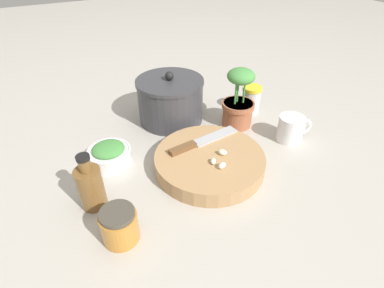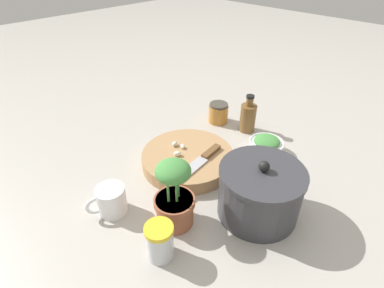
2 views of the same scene
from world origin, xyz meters
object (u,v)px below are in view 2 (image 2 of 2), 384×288
object	(u,v)px
spice_jar	(160,241)
oil_bottle	(248,117)
chef_knife	(200,161)
cutting_board	(189,158)
coffee_mug	(111,200)
potted_herb	(174,199)
stock_pot	(260,192)
herb_bowl	(266,146)
garlic_cloves	(178,148)
honey_jar	(218,113)

from	to	relation	value
spice_jar	oil_bottle	world-z (taller)	oil_bottle
chef_knife	spice_jar	size ratio (longest dim) A/B	2.34
cutting_board	coffee_mug	bearing A→B (deg)	-0.09
spice_jar	coffee_mug	xyz separation A→B (m)	(0.00, -0.20, -0.01)
oil_bottle	spice_jar	bearing A→B (deg)	17.36
cutting_board	potted_herb	size ratio (longest dim) A/B	1.52
chef_knife	stock_pot	size ratio (longest dim) A/B	1.02
stock_pot	potted_herb	xyz separation A→B (m)	(0.18, -0.13, 0.01)
cutting_board	coffee_mug	world-z (taller)	coffee_mug
herb_bowl	spice_jar	distance (m)	0.52
herb_bowl	oil_bottle	bearing A→B (deg)	-119.48
chef_knife	spice_jar	world-z (taller)	spice_jar
garlic_cloves	potted_herb	bearing A→B (deg)	44.95
spice_jar	cutting_board	bearing A→B (deg)	-145.71
honey_jar	stock_pot	size ratio (longest dim) A/B	0.36
herb_bowl	honey_jar	xyz separation A→B (m)	(-0.05, -0.26, 0.01)
honey_jar	stock_pot	distance (m)	0.49
garlic_cloves	coffee_mug	world-z (taller)	coffee_mug
herb_bowl	spice_jar	size ratio (longest dim) A/B	1.25
honey_jar	coffee_mug	bearing A→B (deg)	10.85
honey_jar	oil_bottle	bearing A→B (deg)	102.78
garlic_cloves	coffee_mug	size ratio (longest dim) A/B	0.65
herb_bowl	stock_pot	world-z (taller)	stock_pot
spice_jar	stock_pot	world-z (taller)	stock_pot
garlic_cloves	potted_herb	world-z (taller)	potted_herb
spice_jar	potted_herb	world-z (taller)	potted_herb
cutting_board	stock_pot	size ratio (longest dim) A/B	1.36
chef_knife	herb_bowl	distance (m)	0.25
oil_bottle	coffee_mug	bearing A→B (deg)	-1.21
herb_bowl	spice_jar	xyz separation A→B (m)	(0.52, 0.05, 0.02)
cutting_board	garlic_cloves	world-z (taller)	garlic_cloves
spice_jar	coffee_mug	distance (m)	0.20
herb_bowl	coffee_mug	world-z (taller)	coffee_mug
chef_knife	herb_bowl	bearing A→B (deg)	-116.85
herb_bowl	potted_herb	bearing A→B (deg)	0.22
honey_jar	stock_pot	bearing A→B (deg)	52.77
cutting_board	stock_pot	distance (m)	0.29
cutting_board	herb_bowl	bearing A→B (deg)	147.25
honey_jar	potted_herb	xyz separation A→B (m)	(0.48, 0.26, 0.04)
coffee_mug	cutting_board	bearing A→B (deg)	179.91
herb_bowl	potted_herb	distance (m)	0.43
chef_knife	potted_herb	xyz separation A→B (m)	(0.19, 0.09, 0.03)
garlic_cloves	herb_bowl	xyz separation A→B (m)	(-0.24, 0.18, -0.02)
chef_knife	cutting_board	bearing A→B (deg)	-14.28
cutting_board	spice_jar	distance (m)	0.35
honey_jar	oil_bottle	distance (m)	0.13
herb_bowl	honey_jar	bearing A→B (deg)	-100.70
garlic_cloves	stock_pot	distance (m)	0.32
honey_jar	stock_pot	world-z (taller)	stock_pot
honey_jar	cutting_board	bearing A→B (deg)	21.64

